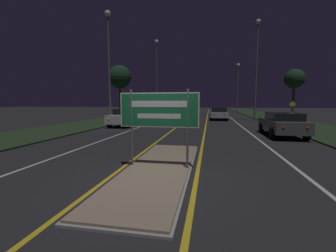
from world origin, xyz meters
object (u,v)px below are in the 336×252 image
object	(u,v)px
streetlight_left_far	(157,68)
streetlight_right_near	(257,59)
streetlight_right_far	(238,79)
car_receding_0	(282,124)
car_approaching_0	(126,117)
streetlight_left_near	(109,55)
highway_sign	(159,113)
car_approaching_1	(179,112)
car_receding_1	(219,113)
warning_sign	(292,110)

from	to	relation	value
streetlight_left_far	streetlight_right_near	xyz separation A→B (m)	(12.61, -6.68, -0.38)
streetlight_right_far	car_receding_0	xyz separation A→B (m)	(-0.74, -30.01, -5.61)
car_approaching_0	streetlight_left_near	bearing A→B (deg)	-134.83
car_receding_0	highway_sign	bearing A→B (deg)	-126.09
streetlight_left_near	car_approaching_1	size ratio (longest dim) A/B	2.21
car_receding_1	warning_sign	bearing A→B (deg)	-30.04
streetlight_right_near	car_receding_1	distance (m)	7.12
car_receding_0	warning_sign	size ratio (longest dim) A/B	2.14
streetlight_right_far	car_receding_1	distance (m)	19.03
streetlight_left_near	car_approaching_1	xyz separation A→B (m)	(4.02, 13.03, -5.12)
streetlight_left_far	streetlight_right_near	size ratio (longest dim) A/B	1.03
streetlight_right_near	warning_sign	bearing A→B (deg)	-45.47
car_approaching_0	car_approaching_1	bearing A→B (deg)	75.83
car_receding_1	warning_sign	distance (m)	7.70
car_receding_0	car_receding_1	size ratio (longest dim) A/B	0.97
car_approaching_0	streetlight_right_near	bearing A→B (deg)	31.85
highway_sign	streetlight_left_near	distance (m)	13.43
warning_sign	streetlight_left_near	bearing A→B (deg)	-160.63
highway_sign	car_approaching_1	bearing A→B (deg)	96.26
car_receding_0	car_approaching_1	bearing A→B (deg)	118.08
streetlight_right_far	car_approaching_1	size ratio (longest dim) A/B	2.19
streetlight_right_near	warning_sign	world-z (taller)	streetlight_right_near
streetlight_right_far	car_approaching_0	bearing A→B (deg)	-115.14
car_approaching_0	car_approaching_1	distance (m)	12.42
streetlight_left_far	car_receding_0	world-z (taller)	streetlight_left_far
streetlight_right_far	highway_sign	bearing A→B (deg)	-99.85
car_approaching_1	streetlight_left_near	bearing A→B (deg)	-107.14
highway_sign	car_approaching_0	world-z (taller)	highway_sign
highway_sign	car_receding_1	distance (m)	20.51
streetlight_left_far	streetlight_right_near	world-z (taller)	streetlight_left_far
highway_sign	streetlight_right_far	world-z (taller)	streetlight_right_far
highway_sign	car_receding_0	world-z (taller)	highway_sign
streetlight_left_near	car_receding_1	bearing A→B (deg)	45.69
streetlight_left_far	car_approaching_0	xyz separation A→B (m)	(0.59, -14.14, -6.30)
streetlight_left_far	car_approaching_1	size ratio (longest dim) A/B	2.60
warning_sign	streetlight_left_far	bearing A→B (deg)	148.24
streetlight_right_far	car_receding_0	bearing A→B (deg)	-91.42
car_receding_1	warning_sign	xyz separation A→B (m)	(6.64, -3.84, 0.58)
streetlight_right_far	car_approaching_0	xyz separation A→B (m)	(-12.27, -26.14, -5.60)
streetlight_right_near	car_receding_0	bearing A→B (deg)	-92.48
streetlight_left_near	car_approaching_0	xyz separation A→B (m)	(0.98, 0.98, -5.10)
streetlight_left_near	car_approaching_1	distance (m)	14.56
car_receding_0	car_approaching_1	distance (m)	18.03
car_receding_0	car_approaching_0	xyz separation A→B (m)	(-11.53, 3.86, 0.01)
streetlight_left_near	highway_sign	bearing A→B (deg)	-58.69
streetlight_right_far	streetlight_right_near	bearing A→B (deg)	-90.78
streetlight_left_far	car_approaching_1	world-z (taller)	streetlight_left_far
streetlight_right_near	car_receding_0	distance (m)	12.80
highway_sign	car_approaching_0	distance (m)	13.22
streetlight_right_near	car_approaching_0	world-z (taller)	streetlight_right_near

